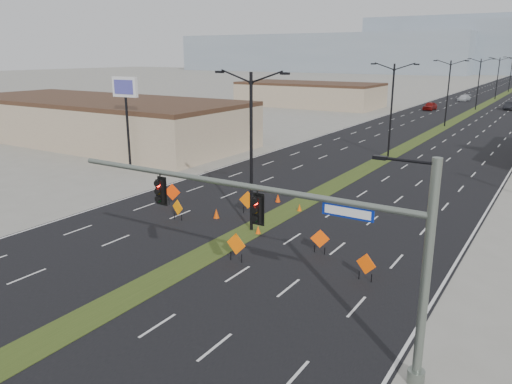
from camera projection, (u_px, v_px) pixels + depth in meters
The scene contains 28 objects.
ground at pixel (108, 307), 22.50m from camera, with size 600.00×600.00×0.00m, color gray.
road_surface at pixel (479, 108), 104.04m from camera, with size 25.00×400.00×0.02m, color black.
median_strip at pixel (479, 108), 104.04m from camera, with size 2.00×400.00×0.04m, color #2E3F16.
building_sw_near at pixel (98, 122), 64.24m from camera, with size 40.00×16.00×5.00m, color tan.
building_sw_far at pixel (309, 95), 107.61m from camera, with size 30.00×14.00×4.50m, color tan.
mesa_west at pixel (322, 53), 309.37m from camera, with size 180.00×50.00×22.00m, color #8190A0.
mesa_backdrop at pixel (490, 44), 294.51m from camera, with size 140.00×50.00×32.00m, color #8190A0.
signal_mast at pixel (300, 229), 18.46m from camera, with size 16.30×0.60×8.00m.
streetlight_0 at pixel (251, 148), 30.83m from camera, with size 5.15×0.24×10.02m.
streetlight_1 at pixel (391, 107), 53.66m from camera, with size 5.15×0.24×10.02m.
streetlight_2 at pixel (448, 91), 76.49m from camera, with size 5.15×0.24×10.02m.
streetlight_3 at pixel (479, 82), 99.33m from camera, with size 5.15×0.24×10.02m.
streetlight_4 at pixel (498, 77), 122.16m from camera, with size 5.15×0.24×10.02m.
streetlight_5 at pixel (511, 73), 144.99m from camera, with size 5.15×0.24×10.02m.
car_left at pixel (430, 106), 99.99m from camera, with size 1.88×4.67×1.59m, color maroon.
car_mid at pixel (510, 106), 100.56m from camera, with size 1.70×4.87×1.60m, color black.
car_far at pixel (464, 98), 119.10m from camera, with size 1.99×4.90×1.42m, color silver.
construction_sign_0 at pixel (178, 208), 34.04m from camera, with size 1.08×0.27×1.47m.
construction_sign_1 at pixel (172, 193), 37.22m from camera, with size 1.25×0.38×1.71m.
construction_sign_2 at pixel (248, 201), 35.21m from camera, with size 1.24×0.41×1.71m.
construction_sign_3 at pixel (236, 245), 27.20m from camera, with size 1.24×0.09×1.65m.
construction_sign_4 at pixel (320, 240), 28.32m from camera, with size 1.03×0.45×1.46m.
construction_sign_5 at pixel (366, 265), 24.88m from camera, with size 1.10×0.28×1.49m.
cone_0 at pixel (216, 213), 34.57m from camera, with size 0.41×0.41×0.69m, color #D84304.
cone_1 at pixel (258, 230), 31.53m from camera, with size 0.34×0.34×0.56m, color #FF5105.
cone_2 at pixel (299, 208), 36.08m from camera, with size 0.33×0.33×0.55m, color #E45504.
cone_3 at pixel (278, 198), 38.31m from camera, with size 0.39×0.39×0.65m, color #DB3A04.
pole_sign_west at pixel (125, 94), 48.36m from camera, with size 2.91×0.59×8.88m.
Camera 1 is at (16.45, -13.60, 11.08)m, focal length 35.00 mm.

